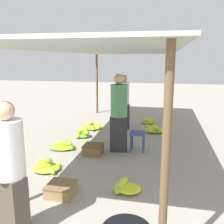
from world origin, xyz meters
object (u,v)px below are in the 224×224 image
(banana_pile_right_1, at_px, (154,129))
(crate_near, at_px, (93,149))
(banana_pile_left_1, at_px, (63,146))
(banana_pile_left_3, at_px, (83,133))
(banana_pile_right_2, at_px, (148,121))
(banana_pile_left_2, at_px, (92,127))
(shopper_walking_far, at_px, (123,101))
(shopper_walking_mid, at_px, (119,112))
(banana_pile_left_0, at_px, (47,166))
(vendor_foreground, at_px, (10,169))
(banana_pile_right_0, at_px, (124,187))
(crate_mid, at_px, (61,189))
(stool, at_px, (138,136))

(banana_pile_right_1, distance_m, crate_near, 2.32)
(banana_pile_left_1, height_order, banana_pile_left_3, banana_pile_left_3)
(banana_pile_right_2, bearing_deg, banana_pile_left_2, -149.14)
(shopper_walking_far, bearing_deg, shopper_walking_mid, -83.59)
(banana_pile_left_0, bearing_deg, vendor_foreground, -75.72)
(banana_pile_left_0, height_order, crate_near, banana_pile_left_0)
(banana_pile_left_3, height_order, banana_pile_right_0, banana_pile_left_3)
(banana_pile_left_0, xyz_separation_m, crate_mid, (0.61, -0.77, 0.02))
(crate_mid, relative_size, shopper_walking_mid, 0.24)
(banana_pile_left_0, xyz_separation_m, shopper_walking_far, (0.93, 3.21, 0.76))
(stool, distance_m, banana_pile_left_1, 1.76)
(shopper_walking_far, bearing_deg, banana_pile_right_0, -80.24)
(banana_pile_left_3, xyz_separation_m, shopper_walking_mid, (1.13, -0.79, 0.79))
(crate_mid, height_order, shopper_walking_mid, shopper_walking_mid)
(banana_pile_left_2, relative_size, banana_pile_right_0, 1.41)
(vendor_foreground, bearing_deg, shopper_walking_mid, 76.72)
(banana_pile_right_2, height_order, crate_near, crate_near)
(banana_pile_right_2, bearing_deg, banana_pile_right_0, -91.25)
(banana_pile_right_0, bearing_deg, vendor_foreground, -131.49)
(banana_pile_left_2, bearing_deg, banana_pile_right_2, 30.86)
(stool, xyz_separation_m, banana_pile_left_1, (-1.72, -0.21, -0.28))
(banana_pile_left_0, distance_m, banana_pile_right_1, 3.49)
(banana_pile_left_2, bearing_deg, vendor_foreground, -84.79)
(shopper_walking_far, bearing_deg, banana_pile_left_1, -117.80)
(banana_pile_left_1, xyz_separation_m, banana_pile_left_3, (0.17, 0.93, 0.05))
(banana_pile_left_3, relative_size, shopper_walking_mid, 0.24)
(stool, bearing_deg, crate_near, -157.99)
(shopper_walking_far, bearing_deg, banana_pile_right_2, 43.39)
(banana_pile_right_2, bearing_deg, stool, -91.88)
(banana_pile_left_0, relative_size, banana_pile_right_2, 1.27)
(banana_pile_left_0, height_order, banana_pile_left_3, banana_pile_left_3)
(vendor_foreground, relative_size, banana_pile_left_3, 3.87)
(banana_pile_left_1, distance_m, crate_mid, 2.07)
(stool, bearing_deg, shopper_walking_far, 109.14)
(stool, distance_m, crate_mid, 2.35)
(banana_pile_left_0, distance_m, banana_pile_right_2, 4.23)
(banana_pile_left_3, distance_m, shopper_walking_far, 1.62)
(banana_pile_right_1, relative_size, crate_mid, 1.52)
(banana_pile_left_1, bearing_deg, banana_pile_right_0, -43.02)
(banana_pile_left_1, height_order, crate_near, banana_pile_left_1)
(stool, distance_m, shopper_walking_far, 2.01)
(crate_mid, bearing_deg, banana_pile_right_0, 18.96)
(banana_pile_right_0, relative_size, banana_pile_right_1, 0.71)
(vendor_foreground, distance_m, banana_pile_right_1, 4.94)
(crate_mid, relative_size, shopper_walking_far, 0.26)
(banana_pile_right_2, height_order, shopper_walking_mid, shopper_walking_mid)
(stool, bearing_deg, banana_pile_right_1, 79.48)
(stool, relative_size, crate_near, 1.07)
(stool, bearing_deg, shopper_walking_mid, -170.03)
(shopper_walking_far, bearing_deg, banana_pile_left_3, -129.08)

